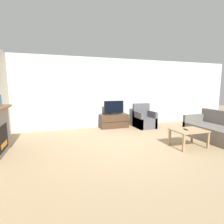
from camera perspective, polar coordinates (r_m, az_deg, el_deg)
ground_plane at (r=4.91m, az=5.12°, el=-10.66°), size 24.00×24.00×0.00m
wall_back at (r=6.95m, az=-2.67°, el=6.23°), size 12.00×0.06×2.70m
tv_stand at (r=6.87m, az=0.60°, el=-2.93°), size 1.10×0.48×0.52m
tv at (r=6.79m, az=0.62°, el=1.28°), size 0.79×0.18×0.53m
armchair at (r=7.02m, az=10.42°, el=-2.52°), size 0.70×0.76×0.93m
coffee_table at (r=5.07m, az=23.75°, el=-6.02°), size 0.84×0.63×0.46m
remote at (r=5.01m, az=22.91°, el=-5.26°), size 0.06×0.15×0.02m
couch at (r=6.09m, az=31.63°, el=-5.41°), size 0.94×1.92×0.85m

